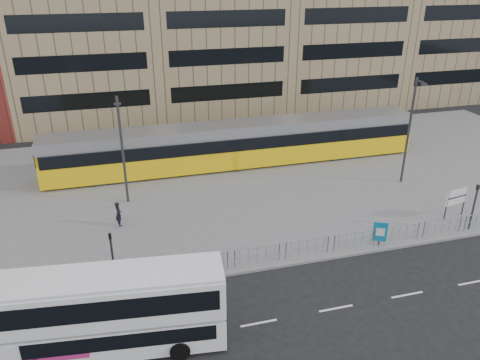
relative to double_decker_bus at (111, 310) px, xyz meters
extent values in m
plane|color=black|center=(8.58, 3.80, -2.09)|extent=(120.00, 120.00, 0.00)
cube|color=slate|center=(8.58, 15.80, -2.01)|extent=(64.00, 24.00, 0.15)
cube|color=gray|center=(8.58, 3.85, -2.01)|extent=(64.00, 0.25, 0.17)
cube|color=#968560|center=(-1.42, 37.80, 8.91)|extent=(14.00, 16.00, 22.00)
cube|color=#968560|center=(12.58, 37.80, 9.91)|extent=(14.00, 16.00, 24.00)
cube|color=#968560|center=(26.58, 37.80, 8.41)|extent=(14.00, 16.00, 21.00)
cube|color=#968560|center=(40.58, 37.80, 9.41)|extent=(14.00, 16.00, 23.00)
cylinder|color=#92959A|center=(10.58, 4.30, -0.89)|extent=(32.00, 0.05, 0.05)
cylinder|color=#92959A|center=(10.58, 4.30, -1.39)|extent=(32.00, 0.04, 0.04)
cube|color=white|center=(9.58, -0.20, -2.08)|extent=(62.00, 0.12, 0.01)
cube|color=white|center=(0.00, 0.00, -1.17)|extent=(9.85, 3.31, 1.49)
cube|color=white|center=(0.00, 0.00, 0.68)|extent=(9.85, 3.31, 1.84)
cube|color=white|center=(0.00, 0.00, 1.64)|extent=(9.84, 3.22, 0.26)
cube|color=black|center=(0.44, -0.05, -0.82)|extent=(8.11, 3.16, 0.75)
cube|color=black|center=(0.00, 0.00, 0.85)|extent=(9.33, 3.29, 0.97)
cube|color=#C92876|center=(-2.18, 0.25, -1.21)|extent=(2.87, 2.55, 0.44)
cylinder|color=black|center=(2.67, -1.43, -1.65)|extent=(0.90, 0.36, 0.88)
cylinder|color=black|center=(2.92, 0.80, -1.65)|extent=(0.90, 0.36, 0.88)
cylinder|color=black|center=(-2.93, 1.46, -1.65)|extent=(0.90, 0.36, 0.88)
cube|color=yellow|center=(10.52, 18.61, -0.89)|extent=(30.89, 2.93, 1.76)
cube|color=black|center=(10.52, 18.61, 0.32)|extent=(30.45, 2.97, 0.99)
cube|color=#9D9DA2|center=(10.52, 18.61, 1.26)|extent=(30.89, 2.69, 0.88)
cube|color=yellow|center=(25.30, 18.61, -0.17)|extent=(1.32, 2.48, 2.87)
cube|color=yellow|center=(-4.26, 18.61, -0.17)|extent=(1.32, 2.48, 2.87)
cylinder|color=#2D2D30|center=(10.52, 18.61, -0.06)|extent=(2.63, 2.63, 3.31)
cube|color=#2D2D30|center=(20.44, 18.61, -1.66)|extent=(3.31, 2.78, 0.55)
cube|color=#2D2D30|center=(0.59, 18.61, -1.66)|extent=(3.31, 2.78, 0.55)
cylinder|color=#2D2D30|center=(21.28, 5.85, -0.91)|extent=(0.09, 0.09, 2.06)
cylinder|color=#2D2D30|center=(22.86, 6.13, -0.91)|extent=(0.09, 0.09, 2.06)
cube|color=white|center=(22.07, 5.99, -0.42)|extent=(1.77, 0.38, 1.07)
cylinder|color=#2D2D30|center=(15.45, 4.20, -1.52)|extent=(0.06, 0.06, 0.83)
cube|color=#0C7AB0|center=(15.45, 4.20, -1.00)|extent=(0.78, 0.40, 1.25)
cube|color=white|center=(15.45, 4.16, -1.00)|extent=(0.48, 0.23, 0.52)
imported|color=black|center=(0.57, 10.76, -1.11)|extent=(0.53, 0.68, 1.66)
cylinder|color=#2D2D30|center=(0.16, 4.43, -0.44)|extent=(0.12, 0.12, 3.00)
imported|color=#2D2D30|center=(0.16, 4.43, 0.66)|extent=(0.17, 0.21, 1.00)
cylinder|color=#2D2D30|center=(22.04, 4.41, -0.44)|extent=(0.12, 0.12, 3.00)
imported|color=#2D2D30|center=(22.04, 4.41, 0.66)|extent=(0.21, 0.24, 1.00)
cylinder|color=#2D2D30|center=(1.27, 14.09, 1.88)|extent=(0.18, 0.18, 7.63)
cylinder|color=#2D2D30|center=(1.27, 13.69, 5.49)|extent=(0.14, 0.90, 0.14)
cube|color=#2D2D30|center=(1.27, 13.24, 5.39)|extent=(0.45, 0.20, 0.12)
cylinder|color=#2D2D30|center=(21.99, 11.99, 2.11)|extent=(0.18, 0.18, 8.09)
cylinder|color=#2D2D30|center=(21.99, 11.59, 5.96)|extent=(0.14, 0.90, 0.14)
cube|color=#2D2D30|center=(21.99, 11.14, 5.86)|extent=(0.45, 0.20, 0.12)
camera|label=1|loc=(1.17, -16.69, 13.26)|focal=35.00mm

